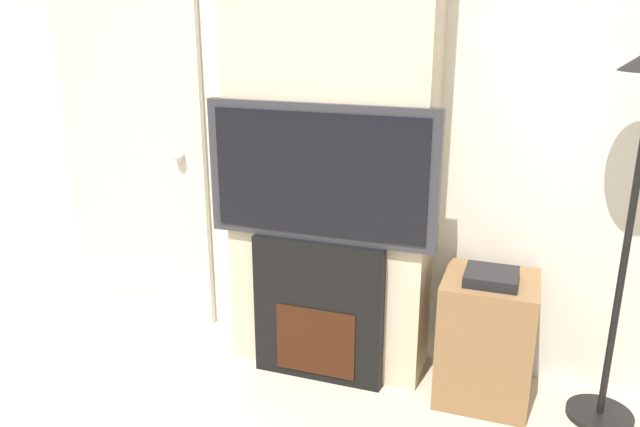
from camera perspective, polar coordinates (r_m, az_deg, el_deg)
wall_back at (r=3.14m, az=2.23°, el=10.60°), size 6.00×0.06×2.70m
chimney_breast at (r=2.95m, az=1.08°, el=10.16°), size 0.97×0.33×2.70m
fireplace at (r=3.09m, az=-0.01°, el=-8.75°), size 0.65×0.15×0.73m
television at (r=2.85m, az=-0.02°, el=3.67°), size 1.10×0.07×0.64m
floor_lamp at (r=2.78m, az=27.19°, el=4.00°), size 0.29×0.29×1.64m
media_stand at (r=3.05m, az=14.96°, el=-10.86°), size 0.42×0.40×0.66m
entry_door at (r=3.68m, az=-16.70°, el=6.15°), size 0.91×0.09×2.09m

